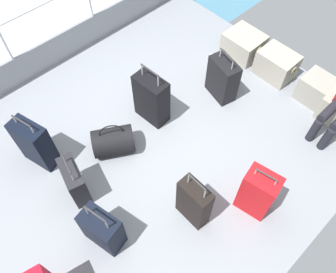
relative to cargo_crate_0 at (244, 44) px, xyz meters
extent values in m
cube|color=gray|center=(0.30, -2.17, -0.21)|extent=(4.40, 5.20, 0.06)
cube|color=gray|center=(-1.87, -2.17, 0.05)|extent=(0.06, 5.20, 0.45)
cylinder|color=silver|center=(-1.87, -2.87, 0.32)|extent=(0.04, 0.04, 1.00)
cylinder|color=silver|center=(-1.87, -1.48, 0.32)|extent=(0.04, 0.04, 1.00)
cylinder|color=silver|center=(-1.87, -2.17, 0.82)|extent=(0.04, 4.16, 0.04)
cube|color=white|center=(-3.30, -2.17, -0.52)|extent=(2.40, 7.28, 0.01)
cube|color=#9E9989|center=(0.00, 0.00, 0.00)|extent=(0.56, 0.49, 0.36)
torus|color=tan|center=(-0.29, 0.00, 0.07)|extent=(0.02, 0.12, 0.12)
torus|color=tan|center=(0.29, 0.00, 0.07)|extent=(0.02, 0.12, 0.12)
cube|color=#9E9989|center=(0.63, -0.01, 0.02)|extent=(0.55, 0.41, 0.40)
torus|color=tan|center=(0.35, -0.01, 0.10)|extent=(0.02, 0.12, 0.12)
torus|color=tan|center=(0.91, -0.01, 0.10)|extent=(0.02, 0.12, 0.12)
cube|color=gray|center=(1.38, 0.02, 0.01)|extent=(0.58, 0.39, 0.38)
torus|color=tan|center=(1.08, 0.02, 0.09)|extent=(0.02, 0.12, 0.12)
torus|color=tan|center=(1.50, -0.06, 0.09)|extent=(0.02, 0.12, 0.12)
cylinder|color=black|center=(1.87, -0.61, 0.02)|extent=(0.11, 0.11, 0.39)
cylinder|color=black|center=(1.69, -0.41, 0.25)|extent=(0.12, 0.40, 0.12)
cylinder|color=black|center=(1.69, -0.61, 0.02)|extent=(0.11, 0.11, 0.39)
cube|color=red|center=(1.75, -1.92, 0.17)|extent=(0.41, 0.33, 0.69)
cylinder|color=#A5A8AD|center=(1.64, -1.94, 0.55)|extent=(0.02, 0.02, 0.08)
cylinder|color=#A5A8AD|center=(1.86, -1.90, 0.55)|extent=(0.02, 0.02, 0.08)
cylinder|color=#2D2D2D|center=(1.75, -1.92, 0.59)|extent=(0.24, 0.07, 0.02)
cube|color=silver|center=(1.72, -1.79, 0.36)|extent=(0.05, 0.02, 0.08)
cube|color=black|center=(0.88, -3.42, 0.10)|extent=(0.47, 0.33, 0.55)
cylinder|color=#A5A8AD|center=(0.75, -3.44, 0.46)|extent=(0.02, 0.02, 0.18)
cylinder|color=#A5A8AD|center=(1.00, -3.39, 0.46)|extent=(0.02, 0.02, 0.18)
cylinder|color=#2D2D2D|center=(0.88, -3.42, 0.55)|extent=(0.27, 0.08, 0.02)
cube|color=white|center=(0.85, -3.29, 0.15)|extent=(0.05, 0.02, 0.08)
cube|color=black|center=(0.20, -3.30, 0.08)|extent=(0.48, 0.29, 0.52)
cylinder|color=#A5A8AD|center=(0.07, -3.27, 0.42)|extent=(0.02, 0.02, 0.15)
cylinder|color=#A5A8AD|center=(0.33, -3.34, 0.42)|extent=(0.02, 0.02, 0.15)
cylinder|color=#2D2D2D|center=(0.20, -3.30, 0.50)|extent=(0.28, 0.09, 0.02)
cube|color=white|center=(0.23, -3.21, 0.15)|extent=(0.05, 0.02, 0.08)
cube|color=black|center=(0.33, -0.90, 0.13)|extent=(0.49, 0.34, 0.62)
cylinder|color=#A5A8AD|center=(0.20, -0.87, 0.51)|extent=(0.02, 0.02, 0.13)
cylinder|color=#A5A8AD|center=(0.46, -0.93, 0.51)|extent=(0.02, 0.02, 0.13)
cylinder|color=#2D2D2D|center=(0.33, -0.90, 0.58)|extent=(0.29, 0.08, 0.02)
cube|color=silver|center=(0.36, -0.77, 0.20)|extent=(0.05, 0.02, 0.08)
cube|color=black|center=(-0.05, -1.89, 0.18)|extent=(0.47, 0.28, 0.72)
cylinder|color=#A5A8AD|center=(-0.18, -1.90, 0.63)|extent=(0.02, 0.02, 0.18)
cylinder|color=#A5A8AD|center=(0.09, -1.88, 0.63)|extent=(0.02, 0.02, 0.18)
cylinder|color=#2D2D2D|center=(-0.05, -1.89, 0.72)|extent=(0.29, 0.04, 0.02)
cube|color=white|center=(-0.06, -1.76, 0.37)|extent=(0.05, 0.01, 0.08)
cube|color=black|center=(-0.50, -3.38, 0.17)|extent=(0.49, 0.33, 0.70)
cylinder|color=#A5A8AD|center=(-0.62, -3.41, 0.58)|extent=(0.02, 0.02, 0.12)
cylinder|color=#A5A8AD|center=(-0.37, -3.34, 0.58)|extent=(0.02, 0.02, 0.12)
cylinder|color=#2D2D2D|center=(-0.50, -3.38, 0.64)|extent=(0.28, 0.09, 0.02)
cube|color=silver|center=(-0.53, -3.26, 0.21)|extent=(0.05, 0.02, 0.08)
cube|color=black|center=(1.35, -2.52, 0.16)|extent=(0.38, 0.19, 0.67)
cylinder|color=#A5A8AD|center=(1.24, -2.52, 0.58)|extent=(0.02, 0.02, 0.17)
cylinder|color=#A5A8AD|center=(1.46, -2.52, 0.58)|extent=(0.02, 0.02, 0.17)
cylinder|color=#2D2D2D|center=(1.35, -2.52, 0.67)|extent=(0.24, 0.02, 0.02)
cube|color=green|center=(1.35, -2.42, 0.30)|extent=(0.05, 0.01, 0.08)
cylinder|color=black|center=(0.02, -2.61, 0.00)|extent=(0.57, 0.63, 0.36)
torus|color=black|center=(0.02, -2.61, 0.19)|extent=(0.17, 0.27, 0.30)
cylinder|color=white|center=(-0.22, -0.47, -0.13)|extent=(0.08, 0.08, 0.10)
camera|label=1|loc=(2.20, -3.71, 3.63)|focal=36.26mm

